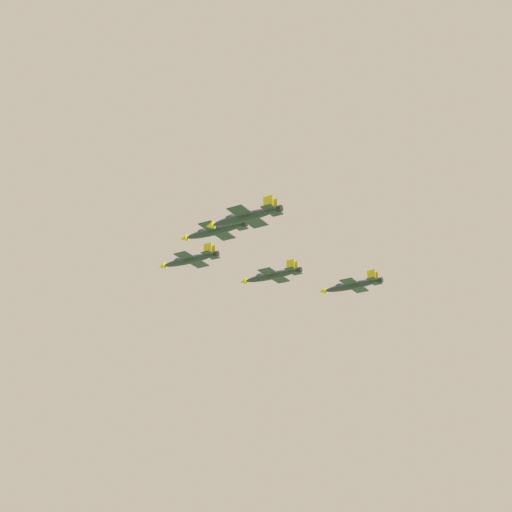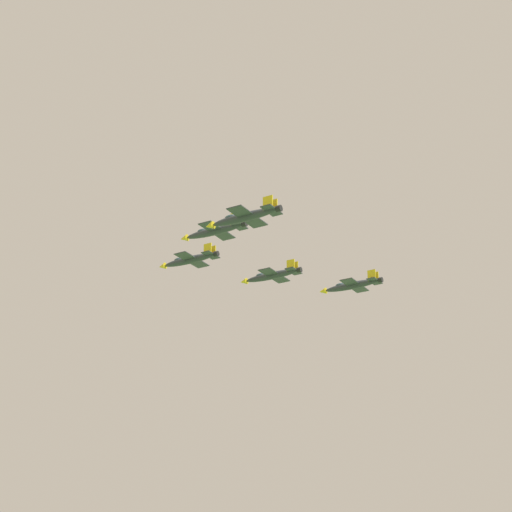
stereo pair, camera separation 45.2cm
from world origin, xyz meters
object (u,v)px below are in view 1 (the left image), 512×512
object	(u,v)px
jet_left_wingman	(214,231)
jet_left_outer	(245,217)
jet_right_wingman	(271,275)
jet_right_outer	(351,285)
jet_lead	(189,260)

from	to	relation	value
jet_left_wingman	jet_left_outer	size ratio (longest dim) A/B	0.99
jet_left_wingman	jet_right_wingman	size ratio (longest dim) A/B	1.01
jet_left_outer	jet_right_outer	size ratio (longest dim) A/B	1.02
jet_left_wingman	jet_right_wingman	bearing A→B (deg)	-89.94
jet_lead	jet_right_wingman	size ratio (longest dim) A/B	1.01
jet_left_outer	jet_right_outer	distance (m)	45.87
jet_right_wingman	jet_left_outer	bearing A→B (deg)	112.29
jet_lead	jet_right_outer	distance (m)	35.52
jet_lead	jet_left_wingman	bearing A→B (deg)	140.36
jet_left_outer	jet_right_outer	world-z (taller)	jet_right_outer
jet_right_wingman	jet_left_outer	world-z (taller)	jet_right_wingman
jet_lead	jet_left_wingman	world-z (taller)	jet_lead
jet_right_wingman	jet_left_outer	xyz separation A→B (m)	(-7.52, -36.13, -3.32)
jet_left_outer	jet_left_wingman	bearing A→B (deg)	-39.76
jet_lead	jet_right_outer	size ratio (longest dim) A/B	1.01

